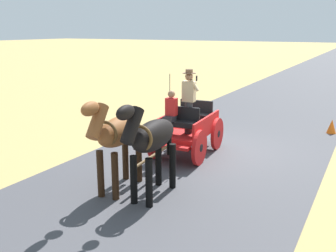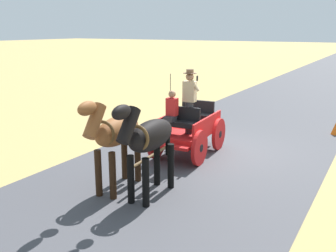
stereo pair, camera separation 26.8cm
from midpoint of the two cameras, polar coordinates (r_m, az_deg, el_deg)
ground_plane at (r=11.67m, az=7.94°, el=-3.55°), size 200.00×200.00×0.00m
road_surface at (r=11.67m, az=7.94°, el=-3.53°), size 6.38×160.00×0.01m
horse_drawn_carriage at (r=10.95m, az=3.69°, el=-0.20°), size 1.56×4.52×2.50m
horse_near_side at (r=8.00m, az=-1.96°, el=-1.88°), size 0.62×2.13×2.21m
horse_off_side at (r=8.42m, az=-7.02°, el=-1.15°), size 0.71×2.14×2.21m
traffic_cone at (r=14.42m, az=24.35°, el=-0.22°), size 0.32×0.32×0.50m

